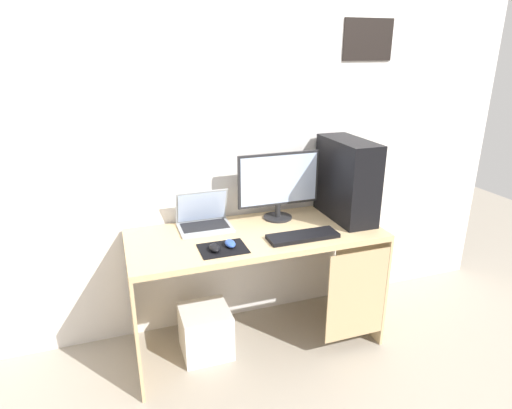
# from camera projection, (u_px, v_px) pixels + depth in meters

# --- Properties ---
(ground_plane) EXTENTS (8.00, 8.00, 0.00)m
(ground_plane) POSITION_uv_depth(u_px,v_px,m) (256.00, 340.00, 2.86)
(ground_plane) COLOR #9E9384
(wall_back) EXTENTS (4.00, 0.05, 2.60)m
(wall_back) POSITION_uv_depth(u_px,v_px,m) (238.00, 135.00, 2.73)
(wall_back) COLOR silver
(wall_back) RESTS_ON ground_plane
(desk) EXTENTS (1.52, 0.63, 0.77)m
(desk) POSITION_uv_depth(u_px,v_px,m) (260.00, 256.00, 2.64)
(desk) COLOR tan
(desk) RESTS_ON ground_plane
(pc_tower) EXTENTS (0.21, 0.49, 0.51)m
(pc_tower) POSITION_uv_depth(u_px,v_px,m) (347.00, 180.00, 2.75)
(pc_tower) COLOR black
(pc_tower) RESTS_ON desk
(monitor) EXTENTS (0.54, 0.19, 0.44)m
(monitor) POSITION_uv_depth(u_px,v_px,m) (279.00, 184.00, 2.73)
(monitor) COLOR #232326
(monitor) RESTS_ON desk
(laptop) EXTENTS (0.32, 0.24, 0.23)m
(laptop) POSITION_uv_depth(u_px,v_px,m) (204.00, 220.00, 2.66)
(laptop) COLOR #9EA3A8
(laptop) RESTS_ON desk
(keyboard) EXTENTS (0.42, 0.14, 0.02)m
(keyboard) POSITION_uv_depth(u_px,v_px,m) (303.00, 236.00, 2.52)
(keyboard) COLOR black
(keyboard) RESTS_ON desk
(mousepad) EXTENTS (0.26, 0.20, 0.00)m
(mousepad) POSITION_uv_depth(u_px,v_px,m) (223.00, 249.00, 2.38)
(mousepad) COLOR black
(mousepad) RESTS_ON desk
(mouse_left) EXTENTS (0.06, 0.10, 0.03)m
(mouse_left) POSITION_uv_depth(u_px,v_px,m) (230.00, 244.00, 2.40)
(mouse_left) COLOR #2D51B2
(mouse_left) RESTS_ON mousepad
(mouse_right) EXTENTS (0.06, 0.10, 0.03)m
(mouse_right) POSITION_uv_depth(u_px,v_px,m) (215.00, 248.00, 2.35)
(mouse_right) COLOR black
(mouse_right) RESTS_ON mousepad
(subwoofer) EXTENTS (0.30, 0.30, 0.30)m
(subwoofer) POSITION_uv_depth(u_px,v_px,m) (205.00, 331.00, 2.71)
(subwoofer) COLOR white
(subwoofer) RESTS_ON ground_plane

